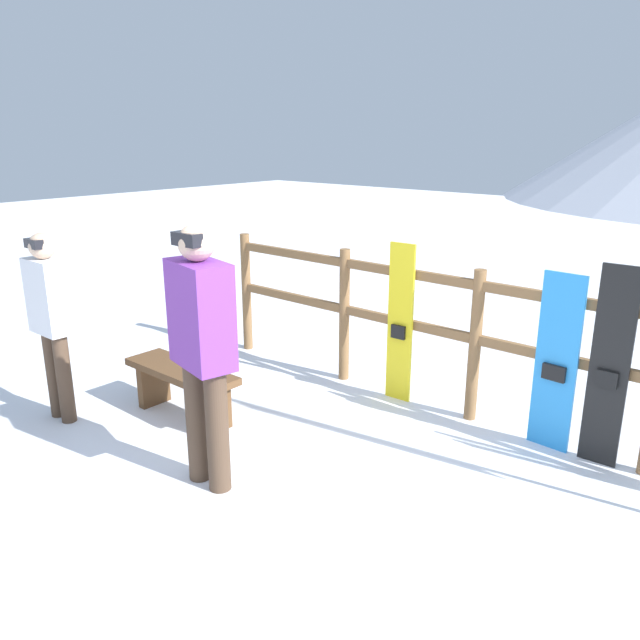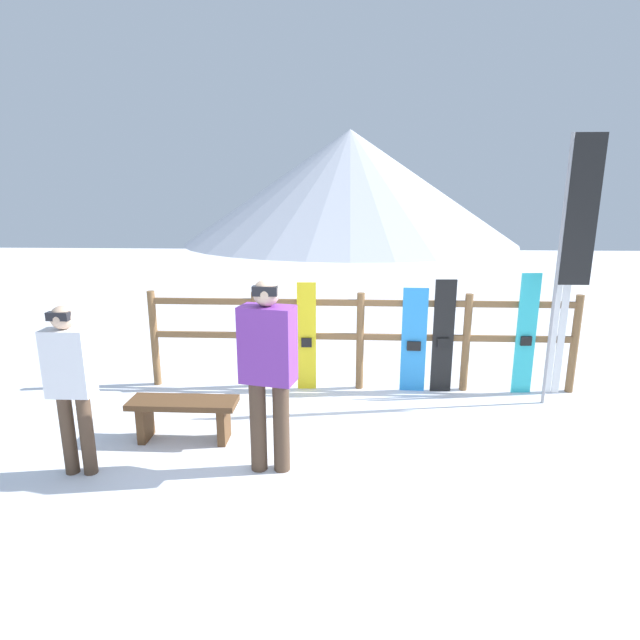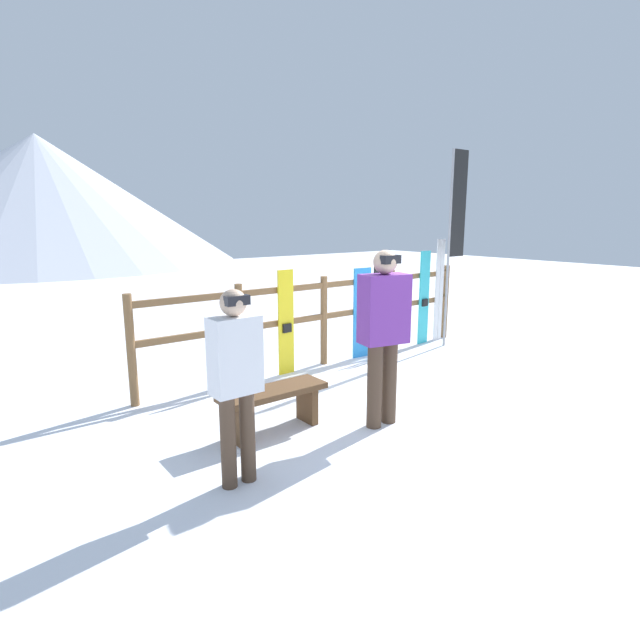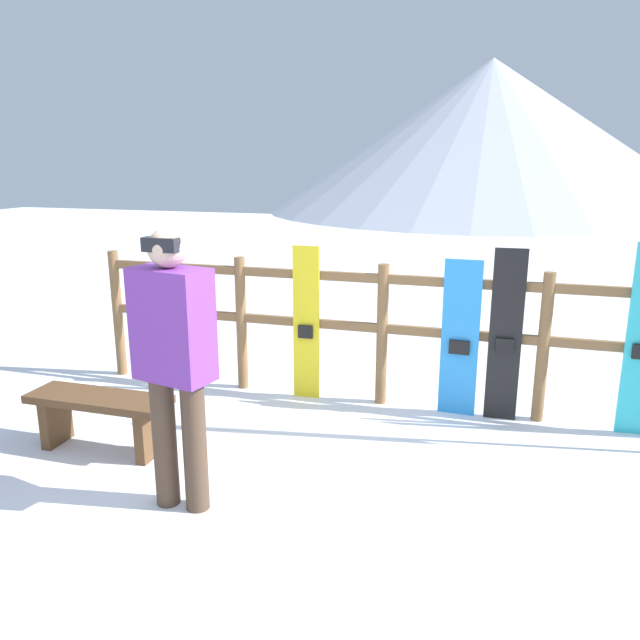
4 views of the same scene
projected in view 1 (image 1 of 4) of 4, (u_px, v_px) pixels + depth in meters
ground_plane at (326, 519)px, 3.93m from camera, size 40.00×40.00×0.00m
fence at (476, 333)px, 5.09m from camera, size 5.59×0.10×1.29m
bench at (182, 382)px, 5.24m from camera, size 1.11×0.36×0.45m
person_white at (51, 313)px, 5.04m from camera, size 0.39×0.22×1.58m
person_purple at (202, 341)px, 4.03m from camera, size 0.52×0.36×1.80m
snowboard_yellow at (400, 324)px, 5.49m from camera, size 0.25×0.06×1.43m
snowboard_blue at (556, 364)px, 4.64m from camera, size 0.32×0.07×1.37m
snowboard_black_stripe at (609, 369)px, 4.39m from camera, size 0.27×0.06×1.48m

